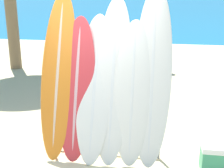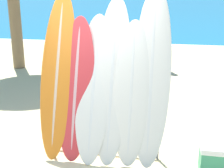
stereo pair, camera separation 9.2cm
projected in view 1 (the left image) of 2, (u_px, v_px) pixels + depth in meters
ground_plane at (72, 163)px, 4.57m from camera, size 160.00×160.00×0.00m
ocean_water at (157, 6)px, 41.57m from camera, size 120.00×60.00×0.01m
surfboard_rack at (103, 126)px, 4.70m from camera, size 1.73×0.04×0.87m
surfboard_slot_0 at (58, 74)px, 4.68m from camera, size 0.53×0.96×2.44m
surfboard_slot_1 at (77, 88)px, 4.63m from camera, size 0.55×0.79×2.07m
surfboard_slot_2 at (95, 88)px, 4.59m from camera, size 0.55×0.96×2.10m
surfboard_slot_3 at (113, 79)px, 4.56m from camera, size 0.54×0.95×2.36m
surfboard_slot_4 at (132, 93)px, 4.48m from camera, size 0.54×0.72×2.04m
surfboard_slot_5 at (152, 76)px, 4.45m from camera, size 0.55×0.85×2.51m
person_near_water at (112, 42)px, 9.37m from camera, size 0.28×0.23×1.65m
person_mid_beach at (157, 37)px, 9.70m from camera, size 0.24×0.29×1.77m
person_far_left at (121, 37)px, 10.22m from camera, size 0.23×0.28×1.67m
cooler_box at (218, 158)px, 4.31m from camera, size 0.48×0.35×0.42m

